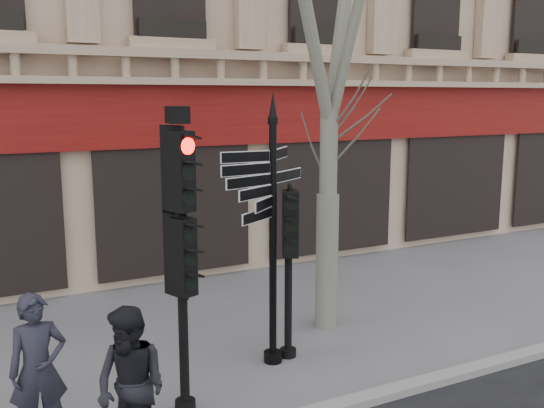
{
  "coord_description": "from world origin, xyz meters",
  "views": [
    {
      "loc": [
        -3.98,
        -7.43,
        4.0
      ],
      "look_at": [
        0.14,
        0.6,
        2.39
      ],
      "focal_mm": 40.0,
      "sensor_mm": 36.0,
      "label": 1
    }
  ],
  "objects_px": {
    "traffic_signal_secondary": "(289,242)",
    "pedestrian_a": "(38,370)",
    "traffic_signal_main": "(180,225)",
    "fingerpost": "(273,185)",
    "pedestrian_b": "(131,387)"
  },
  "relations": [
    {
      "from": "traffic_signal_secondary",
      "to": "pedestrian_a",
      "type": "bearing_deg",
      "value": -143.32
    },
    {
      "from": "traffic_signal_main",
      "to": "traffic_signal_secondary",
      "type": "bearing_deg",
      "value": 3.24
    },
    {
      "from": "traffic_signal_main",
      "to": "pedestrian_a",
      "type": "distance_m",
      "value": 2.32
    },
    {
      "from": "fingerpost",
      "to": "pedestrian_b",
      "type": "height_order",
      "value": "fingerpost"
    },
    {
      "from": "traffic_signal_secondary",
      "to": "pedestrian_b",
      "type": "height_order",
      "value": "traffic_signal_secondary"
    },
    {
      "from": "traffic_signal_main",
      "to": "traffic_signal_secondary",
      "type": "relative_size",
      "value": 1.48
    },
    {
      "from": "fingerpost",
      "to": "pedestrian_b",
      "type": "bearing_deg",
      "value": -169.11
    },
    {
      "from": "pedestrian_a",
      "to": "traffic_signal_secondary",
      "type": "bearing_deg",
      "value": 8.93
    },
    {
      "from": "traffic_signal_main",
      "to": "traffic_signal_secondary",
      "type": "height_order",
      "value": "traffic_signal_main"
    },
    {
      "from": "traffic_signal_secondary",
      "to": "pedestrian_a",
      "type": "relative_size",
      "value": 1.45
    },
    {
      "from": "pedestrian_b",
      "to": "traffic_signal_secondary",
      "type": "bearing_deg",
      "value": 85.14
    },
    {
      "from": "fingerpost",
      "to": "traffic_signal_main",
      "type": "distance_m",
      "value": 1.87
    },
    {
      "from": "pedestrian_b",
      "to": "pedestrian_a",
      "type": "bearing_deg",
      "value": -171.76
    },
    {
      "from": "pedestrian_a",
      "to": "pedestrian_b",
      "type": "xyz_separation_m",
      "value": [
        0.85,
        -0.9,
        -0.01
      ]
    },
    {
      "from": "traffic_signal_main",
      "to": "pedestrian_b",
      "type": "bearing_deg",
      "value": -156.95
    }
  ]
}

